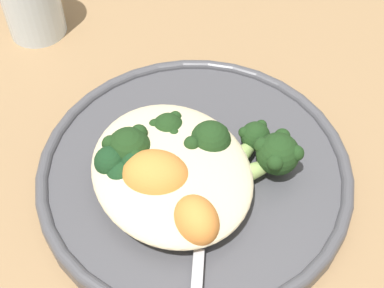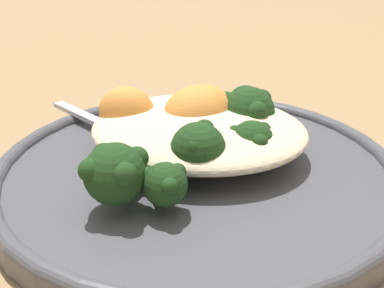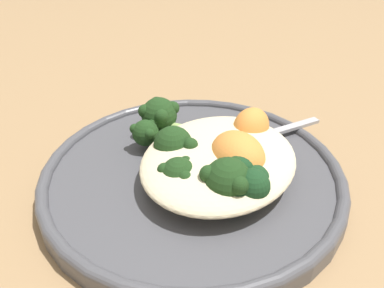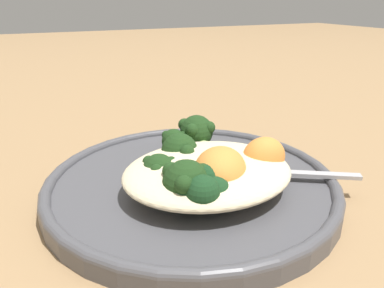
{
  "view_description": "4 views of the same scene",
  "coord_description": "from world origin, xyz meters",
  "px_view_note": "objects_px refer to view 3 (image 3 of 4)",
  "views": [
    {
      "loc": [
        -0.25,
        0.16,
        0.42
      ],
      "look_at": [
        0.02,
        0.02,
        0.06
      ],
      "focal_mm": 50.0,
      "sensor_mm": 36.0,
      "label": 1
    },
    {
      "loc": [
        0.1,
        -0.32,
        0.2
      ],
      "look_at": [
        0.02,
        0.02,
        0.04
      ],
      "focal_mm": 50.0,
      "sensor_mm": 36.0,
      "label": 2
    },
    {
      "loc": [
        0.27,
        0.17,
        0.24
      ],
      "look_at": [
        0.0,
        0.01,
        0.03
      ],
      "focal_mm": 35.0,
      "sensor_mm": 36.0,
      "label": 3
    },
    {
      "loc": [
        0.16,
        0.33,
        0.19
      ],
      "look_at": [
        0.02,
        0.02,
        0.05
      ],
      "focal_mm": 35.0,
      "sensor_mm": 36.0,
      "label": 4
    }
  ],
  "objects_px": {
    "quinoa_mound": "(219,159)",
    "broccoli_stalk_2": "(185,146)",
    "broccoli_stalk_0": "(166,118)",
    "spoon": "(255,137)",
    "broccoli_stalk_4": "(226,174)",
    "broccoli_stalk_3": "(192,165)",
    "sweet_potato_chunk_1": "(251,127)",
    "plate": "(192,173)",
    "sweet_potato_chunk_0": "(237,156)",
    "kale_tuft": "(241,182)",
    "broccoli_stalk_1": "(170,137)"
  },
  "relations": [
    {
      "from": "broccoli_stalk_0",
      "to": "plate",
      "type": "bearing_deg",
      "value": 148.23
    },
    {
      "from": "broccoli_stalk_2",
      "to": "sweet_potato_chunk_0",
      "type": "bearing_deg",
      "value": 127.51
    },
    {
      "from": "broccoli_stalk_2",
      "to": "kale_tuft",
      "type": "xyz_separation_m",
      "value": [
        0.02,
        0.07,
        0.0
      ]
    },
    {
      "from": "plate",
      "to": "sweet_potato_chunk_1",
      "type": "height_order",
      "value": "sweet_potato_chunk_1"
    },
    {
      "from": "plate",
      "to": "broccoli_stalk_4",
      "type": "distance_m",
      "value": 0.06
    },
    {
      "from": "broccoli_stalk_1",
      "to": "spoon",
      "type": "distance_m",
      "value": 0.09
    },
    {
      "from": "broccoli_stalk_2",
      "to": "kale_tuft",
      "type": "relative_size",
      "value": 1.51
    },
    {
      "from": "broccoli_stalk_2",
      "to": "broccoli_stalk_3",
      "type": "height_order",
      "value": "broccoli_stalk_2"
    },
    {
      "from": "broccoli_stalk_0",
      "to": "sweet_potato_chunk_1",
      "type": "bearing_deg",
      "value": -161.29
    },
    {
      "from": "broccoli_stalk_1",
      "to": "spoon",
      "type": "bearing_deg",
      "value": -163.33
    },
    {
      "from": "broccoli_stalk_0",
      "to": "broccoli_stalk_4",
      "type": "distance_m",
      "value": 0.11
    },
    {
      "from": "broccoli_stalk_2",
      "to": "broccoli_stalk_4",
      "type": "relative_size",
      "value": 0.77
    },
    {
      "from": "spoon",
      "to": "broccoli_stalk_3",
      "type": "bearing_deg",
      "value": -164.32
    },
    {
      "from": "quinoa_mound",
      "to": "spoon",
      "type": "distance_m",
      "value": 0.07
    },
    {
      "from": "sweet_potato_chunk_0",
      "to": "kale_tuft",
      "type": "height_order",
      "value": "sweet_potato_chunk_0"
    },
    {
      "from": "quinoa_mound",
      "to": "broccoli_stalk_3",
      "type": "height_order",
      "value": "broccoli_stalk_3"
    },
    {
      "from": "quinoa_mound",
      "to": "sweet_potato_chunk_0",
      "type": "distance_m",
      "value": 0.02
    },
    {
      "from": "broccoli_stalk_3",
      "to": "plate",
      "type": "bearing_deg",
      "value": -149.86
    },
    {
      "from": "broccoli_stalk_3",
      "to": "sweet_potato_chunk_1",
      "type": "distance_m",
      "value": 0.08
    },
    {
      "from": "broccoli_stalk_2",
      "to": "broccoli_stalk_3",
      "type": "distance_m",
      "value": 0.03
    },
    {
      "from": "broccoli_stalk_0",
      "to": "sweet_potato_chunk_0",
      "type": "xyz_separation_m",
      "value": [
        0.03,
        0.1,
        0.0
      ]
    },
    {
      "from": "quinoa_mound",
      "to": "broccoli_stalk_2",
      "type": "height_order",
      "value": "broccoli_stalk_2"
    },
    {
      "from": "sweet_potato_chunk_1",
      "to": "kale_tuft",
      "type": "distance_m",
      "value": 0.09
    },
    {
      "from": "broccoli_stalk_0",
      "to": "spoon",
      "type": "bearing_deg",
      "value": -156.33
    },
    {
      "from": "broccoli_stalk_3",
      "to": "broccoli_stalk_4",
      "type": "relative_size",
      "value": 1.18
    },
    {
      "from": "quinoa_mound",
      "to": "sweet_potato_chunk_0",
      "type": "bearing_deg",
      "value": 102.11
    },
    {
      "from": "broccoli_stalk_0",
      "to": "broccoli_stalk_4",
      "type": "bearing_deg",
      "value": 152.95
    },
    {
      "from": "sweet_potato_chunk_1",
      "to": "kale_tuft",
      "type": "xyz_separation_m",
      "value": [
        0.08,
        0.03,
        -0.0
      ]
    },
    {
      "from": "spoon",
      "to": "plate",
      "type": "bearing_deg",
      "value": -173.16
    },
    {
      "from": "broccoli_stalk_1",
      "to": "sweet_potato_chunk_0",
      "type": "xyz_separation_m",
      "value": [
        0.01,
        0.08,
        0.01
      ]
    },
    {
      "from": "quinoa_mound",
      "to": "broccoli_stalk_2",
      "type": "xyz_separation_m",
      "value": [
        0.0,
        -0.04,
        0.0
      ]
    },
    {
      "from": "broccoli_stalk_0",
      "to": "spoon",
      "type": "xyz_separation_m",
      "value": [
        -0.04,
        0.09,
        -0.01
      ]
    },
    {
      "from": "broccoli_stalk_0",
      "to": "broccoli_stalk_1",
      "type": "bearing_deg",
      "value": 134.6
    },
    {
      "from": "kale_tuft",
      "to": "broccoli_stalk_0",
      "type": "bearing_deg",
      "value": -115.8
    },
    {
      "from": "plate",
      "to": "spoon",
      "type": "distance_m",
      "value": 0.08
    },
    {
      "from": "quinoa_mound",
      "to": "spoon",
      "type": "bearing_deg",
      "value": 173.54
    },
    {
      "from": "broccoli_stalk_2",
      "to": "kale_tuft",
      "type": "bearing_deg",
      "value": 103.24
    },
    {
      "from": "broccoli_stalk_1",
      "to": "sweet_potato_chunk_0",
      "type": "height_order",
      "value": "sweet_potato_chunk_0"
    },
    {
      "from": "quinoa_mound",
      "to": "plate",
      "type": "bearing_deg",
      "value": -79.04
    },
    {
      "from": "broccoli_stalk_1",
      "to": "broccoli_stalk_3",
      "type": "height_order",
      "value": "broccoli_stalk_3"
    },
    {
      "from": "sweet_potato_chunk_1",
      "to": "spoon",
      "type": "xyz_separation_m",
      "value": [
        -0.01,
        0.0,
        -0.02
      ]
    },
    {
      "from": "quinoa_mound",
      "to": "broccoli_stalk_4",
      "type": "relative_size",
      "value": 1.59
    },
    {
      "from": "sweet_potato_chunk_1",
      "to": "broccoli_stalk_0",
      "type": "bearing_deg",
      "value": -72.64
    },
    {
      "from": "broccoli_stalk_0",
      "to": "broccoli_stalk_2",
      "type": "bearing_deg",
      "value": 144.32
    },
    {
      "from": "plate",
      "to": "broccoli_stalk_0",
      "type": "distance_m",
      "value": 0.07
    },
    {
      "from": "sweet_potato_chunk_1",
      "to": "kale_tuft",
      "type": "height_order",
      "value": "sweet_potato_chunk_1"
    },
    {
      "from": "quinoa_mound",
      "to": "broccoli_stalk_1",
      "type": "relative_size",
      "value": 1.51
    },
    {
      "from": "kale_tuft",
      "to": "spoon",
      "type": "distance_m",
      "value": 0.1
    },
    {
      "from": "quinoa_mound",
      "to": "broccoli_stalk_0",
      "type": "bearing_deg",
      "value": -111.01
    },
    {
      "from": "plate",
      "to": "spoon",
      "type": "height_order",
      "value": "spoon"
    }
  ]
}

